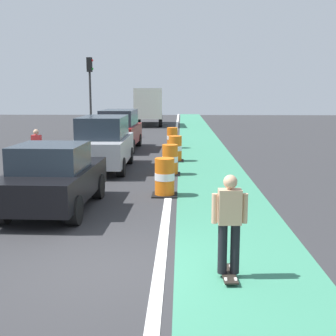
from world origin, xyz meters
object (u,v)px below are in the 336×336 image
Objects in this scene: pedestrian_crossing at (37,150)px; traffic_barrel_mid at (170,160)px; parked_suv_second at (104,143)px; parked_sedan_nearest at (54,178)px; traffic_barrel_back at (175,149)px; traffic_barrel_far at (172,138)px; skateboarder_on_lane at (229,223)px; parked_suv_third at (119,129)px; traffic_light_corner at (90,83)px; traffic_barrel_front at (165,177)px; delivery_truck_down_block at (149,104)px.

traffic_barrel_mid is at bearing -2.37° from pedestrian_crossing.
parked_sedan_nearest is at bearing -92.29° from parked_suv_second.
traffic_barrel_back and traffic_barrel_far have the same top height.
parked_suv_third is at bearing 103.93° from skateboarder_on_lane.
pedestrian_crossing reaches higher than traffic_barrel_far.
parked_sedan_nearest reaches higher than skateboarder_on_lane.
traffic_barrel_mid and traffic_barrel_back have the same top height.
traffic_barrel_back is 1.00× the size of traffic_barrel_far.
traffic_barrel_mid is 14.41m from traffic_light_corner.
traffic_barrel_front is (2.72, 1.68, -0.30)m from parked_sedan_nearest.
delivery_truck_down_block is (0.32, 28.94, 1.01)m from parked_sedan_nearest.
traffic_barrel_mid is at bearing -68.16° from parked_suv_third.
traffic_barrel_far is at bearing 94.24° from skateboarder_on_lane.
parked_sedan_nearest is (-3.95, 4.01, -0.08)m from skateboarder_on_lane.
traffic_barrel_far is 0.14× the size of delivery_truck_down_block.
traffic_light_corner is at bearing 106.75° from skateboarder_on_lane.
pedestrian_crossing is at bearing -107.25° from parked_suv_third.
pedestrian_crossing reaches higher than traffic_barrel_mid.
parked_suv_second reaches higher than traffic_barrel_far.
traffic_barrel_mid is (0.07, 3.29, 0.00)m from traffic_barrel_front.
skateboarder_on_lane is at bearing -83.70° from delivery_truck_down_block.
traffic_barrel_front is at bearing -84.96° from delivery_truck_down_block.
parked_suv_second is at bearing 87.71° from parked_sedan_nearest.
parked_suv_third is at bearing -166.53° from traffic_barrel_far.
parked_suv_second and parked_suv_third have the same top height.
delivery_truck_down_block is at bearing 89.80° from parked_suv_second.
traffic_barrel_far is at bearing 13.47° from parked_suv_third.
traffic_light_corner is (-5.60, 9.85, 2.97)m from traffic_barrel_back.
delivery_truck_down_block is (0.08, 23.02, 0.81)m from parked_suv_second.
parked_suv_second is (0.24, 5.92, 0.20)m from parked_sedan_nearest.
traffic_barrel_far is at bearing -45.06° from traffic_light_corner.
skateboarder_on_lane is at bearing -85.76° from traffic_barrel_far.
traffic_barrel_mid is at bearing 88.71° from traffic_barrel_front.
traffic_barrel_back is 11.72m from traffic_light_corner.
parked_suv_second is 4.24× the size of traffic_barrel_back.
delivery_truck_down_block is (-2.40, 27.26, 1.31)m from traffic_barrel_front.
traffic_barrel_front is at bearing -71.73° from traffic_light_corner.
delivery_truck_down_block is (0.31, 17.01, 0.81)m from parked_suv_third.
traffic_barrel_back is (-1.02, 12.13, -0.38)m from skateboarder_on_lane.
parked_sedan_nearest is 3.80× the size of traffic_barrel_back.
traffic_barrel_far is at bearing 90.51° from traffic_barrel_mid.
traffic_barrel_front is at bearing 102.26° from skateboarder_on_lane.
traffic_barrel_far is (-1.23, 16.59, -0.38)m from skateboarder_on_lane.
traffic_light_corner is (-5.39, 5.40, 2.97)m from traffic_barrel_far.
parked_suv_second is 4.24× the size of traffic_barrel_far.
pedestrian_crossing is at bearing 123.39° from skateboarder_on_lane.
traffic_barrel_far is (-0.21, 4.46, 0.00)m from traffic_barrel_back.
parked_suv_second is 2.87× the size of pedestrian_crossing.
skateboarder_on_lane is 16.42m from parked_suv_third.
skateboarder_on_lane is at bearing -45.39° from parked_sedan_nearest.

